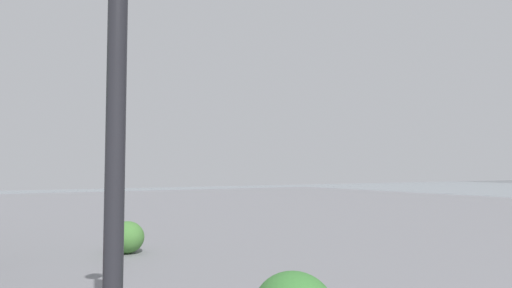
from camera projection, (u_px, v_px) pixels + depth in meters
The scene contains 3 objects.
lamppost at pixel (118, 11), 3.27m from camera, with size 0.98×0.28×4.31m.
bollard_mid at pixel (119, 240), 8.08m from camera, with size 0.13×0.13×0.82m.
shrub_wide at pixel (127, 237), 9.13m from camera, with size 0.76×0.68×0.65m.
Camera 1 is at (-0.24, 1.46, 1.69)m, focal length 31.56 mm.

